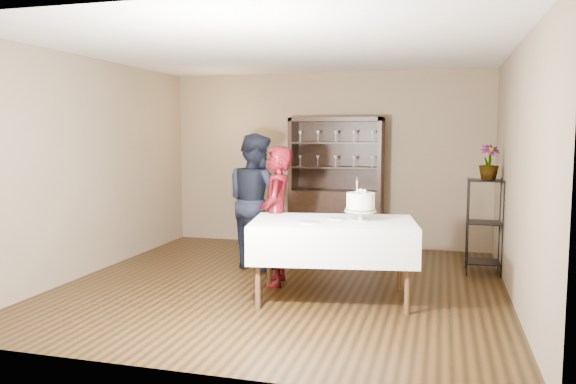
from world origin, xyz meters
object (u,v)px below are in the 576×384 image
object	(u,v)px
china_hutch	(336,205)
potted_plant	(489,162)
woman	(277,216)
man	(256,201)
cake	(361,203)
plant_etagere	(484,222)
cake_table	(333,239)

from	to	relation	value
china_hutch	potted_plant	world-z (taller)	china_hutch
woman	man	size ratio (longest dim) A/B	0.92
woman	man	xyz separation A→B (m)	(-0.49, 0.71, 0.07)
man	woman	bearing A→B (deg)	161.70
woman	potted_plant	world-z (taller)	potted_plant
china_hutch	cake	bearing A→B (deg)	-74.02
woman	man	distance (m)	0.87
plant_etagere	woman	distance (m)	2.65
cake	potted_plant	distance (m)	2.10
man	potted_plant	world-z (taller)	man
china_hutch	plant_etagere	xyz separation A→B (m)	(2.08, -1.05, -0.01)
plant_etagere	cake	distance (m)	2.06
potted_plant	cake_table	bearing A→B (deg)	-135.38
plant_etagere	cake	xyz separation A→B (m)	(-1.34, -1.52, 0.38)
cake	potted_plant	bearing A→B (deg)	48.23
man	cake	distance (m)	1.85
potted_plant	china_hutch	bearing A→B (deg)	153.91
china_hutch	man	bearing A→B (deg)	-117.25
plant_etagere	cake_table	world-z (taller)	plant_etagere
man	cake	size ratio (longest dim) A/B	3.84
china_hutch	plant_etagere	bearing A→B (deg)	-26.83
plant_etagere	china_hutch	bearing A→B (deg)	153.17
plant_etagere	cake_table	distance (m)	2.28
cake_table	man	distance (m)	1.70
china_hutch	potted_plant	bearing A→B (deg)	-26.09
man	potted_plant	size ratio (longest dim) A/B	4.04
woman	cake	size ratio (longest dim) A/B	3.52
woman	cake	xyz separation A→B (m)	(1.02, -0.34, 0.23)
plant_etagere	cake_table	xyz separation A→B (m)	(-1.62, -1.61, 0.00)
china_hutch	man	xyz separation A→B (m)	(-0.78, -1.52, 0.22)
china_hutch	man	distance (m)	1.72
china_hutch	plant_etagere	size ratio (longest dim) A/B	1.67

